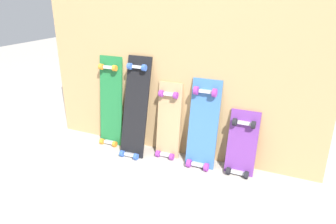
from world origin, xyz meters
name	(u,v)px	position (x,y,z in m)	size (l,w,h in m)	color
ground_plane	(171,154)	(0.00, 0.00, 0.00)	(12.00, 12.00, 0.00)	#B2AAA0
plywood_wall_panel	(176,62)	(0.00, 0.07, 0.77)	(2.29, 0.04, 1.53)	tan
skateboard_green	(111,105)	(-0.57, -0.01, 0.35)	(0.22, 0.16, 0.84)	#1E7238
skateboard_black	(135,112)	(-0.29, -0.07, 0.36)	(0.21, 0.28, 0.87)	black
skateboard_natural	(168,125)	(-0.02, -0.01, 0.27)	(0.20, 0.16, 0.68)	tan
skateboard_blue	(203,128)	(0.27, -0.04, 0.30)	(0.23, 0.21, 0.74)	#386BAD
skateboard_purple	(241,147)	(0.57, -0.03, 0.20)	(0.21, 0.18, 0.54)	#6B338C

